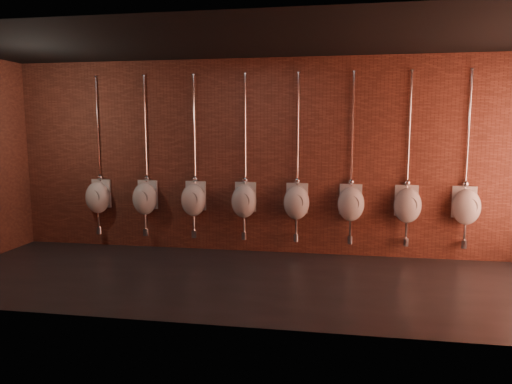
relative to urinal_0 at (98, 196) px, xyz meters
The scene contains 10 objects.
ground 3.27m from the urinal_0, 25.37° to the right, with size 8.50×8.50×0.00m, color black.
room_shell 3.34m from the urinal_0, 25.37° to the right, with size 8.54×3.04×3.22m.
urinal_0 is the anchor object (origin of this frame).
urinal_1 0.87m from the urinal_0, ahead, with size 0.45×0.40×2.72m.
urinal_2 1.73m from the urinal_0, ahead, with size 0.45×0.40×2.72m.
urinal_3 2.60m from the urinal_0, ahead, with size 0.45×0.40×2.72m.
urinal_4 3.46m from the urinal_0, ahead, with size 0.45×0.40×2.72m.
urinal_5 4.33m from the urinal_0, ahead, with size 0.45×0.40×2.72m.
urinal_6 5.19m from the urinal_0, ahead, with size 0.45×0.40×2.72m.
urinal_7 6.06m from the urinal_0, ahead, with size 0.45×0.40×2.72m.
Camera 1 is at (1.14, -5.96, 2.06)m, focal length 32.00 mm.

